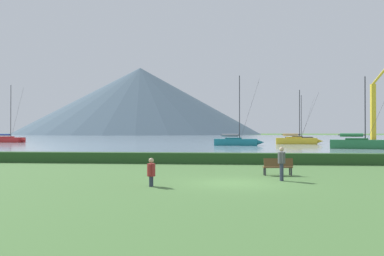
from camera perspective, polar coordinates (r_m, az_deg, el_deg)
name	(u,v)px	position (r m, az deg, el deg)	size (l,w,h in m)	color
ground_plane	(234,183)	(18.45, 6.18, -8.02)	(1000.00, 1000.00, 0.00)	#477038
harbor_water	(228,138)	(155.31, 5.34, -1.43)	(320.00, 246.00, 0.00)	#8499A8
hedge_line	(232,158)	(29.36, 5.82, -4.44)	(80.00, 1.20, 0.81)	#284C23
sailboat_slip_0	(299,138)	(103.63, 15.45, -1.48)	(8.09, 3.57, 11.79)	black
sailboat_slip_2	(9,139)	(96.59, -25.25, -1.49)	(8.46, 3.68, 12.88)	red
sailboat_slip_4	(361,143)	(59.83, 23.50, -2.08)	(9.38, 4.78, 10.18)	#236B38
sailboat_slip_6	(237,141)	(67.90, 6.54, -1.96)	(8.62, 3.19, 12.13)	#19707A
sailboat_slip_7	(297,140)	(77.85, 15.09, -1.76)	(8.95, 3.36, 10.47)	gold
park_bench_near_path	(278,166)	(21.93, 12.47, -5.43)	(1.63, 0.65, 0.95)	brown
person_seated_viewer	(151,171)	(17.26, -5.99, -6.25)	(0.36, 0.57, 1.25)	#2D3347
person_standing_walker	(282,161)	(19.58, 12.98, -4.72)	(0.36, 0.57, 1.65)	#2D3347
dock_crane	(375,115)	(79.42, 25.23, 1.67)	(7.16, 2.00, 18.87)	#333338
distant_hill_west_ridge	(140,101)	(349.33, -7.61, 3.92)	(212.68, 212.68, 59.17)	#425666
distant_hill_central_peak	(144,109)	(431.23, -7.01, 2.71)	(254.42, 254.42, 53.70)	slate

